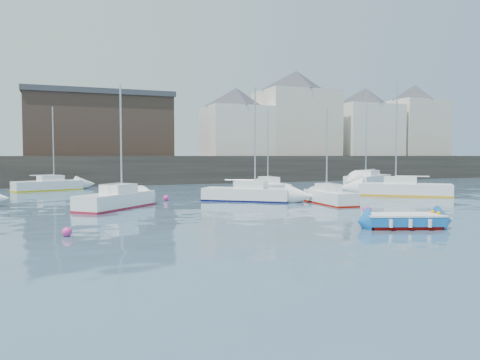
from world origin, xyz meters
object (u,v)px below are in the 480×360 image
object	(u,v)px
sailboat_b	(247,194)
sailboat_f	(270,187)
sailboat_d	(404,189)
sailboat_g	(368,179)
sailboat_h	(48,185)
blue_dinghy	(403,220)
buoy_far	(166,201)
sailboat_c	(330,197)
buoy_near	(67,236)
sailboat_a	(116,200)
buoy_mid	(367,214)

from	to	relation	value
sailboat_b	sailboat_f	size ratio (longest dim) A/B	1.11
sailboat_d	sailboat_g	bearing A→B (deg)	64.41
sailboat_h	blue_dinghy	bearing A→B (deg)	-63.27
sailboat_b	buoy_far	bearing A→B (deg)	155.17
sailboat_c	buoy_near	size ratio (longest dim) A/B	16.49
sailboat_a	buoy_near	world-z (taller)	sailboat_a
blue_dinghy	buoy_mid	world-z (taller)	blue_dinghy
sailboat_c	sailboat_d	bearing A→B (deg)	20.81
sailboat_c	buoy_mid	xyz separation A→B (m)	(-0.90, -5.01, -0.46)
blue_dinghy	sailboat_a	xyz separation A→B (m)	(-10.32, 11.86, 0.17)
sailboat_f	buoy_far	distance (m)	9.70
sailboat_c	blue_dinghy	bearing A→B (deg)	-104.22
sailboat_b	buoy_mid	size ratio (longest dim) A/B	16.99
sailboat_a	sailboat_f	xyz separation A→B (m)	(12.84, 6.73, -0.03)
blue_dinghy	sailboat_c	xyz separation A→B (m)	(2.41, 9.49, 0.13)
sailboat_b	sailboat_c	world-z (taller)	sailboat_b
blue_dinghy	sailboat_f	xyz separation A→B (m)	(2.52, 18.59, 0.14)
buoy_mid	sailboat_b	bearing A→B (deg)	110.13
sailboat_b	buoy_far	xyz separation A→B (m)	(-4.97, 2.30, -0.49)
sailboat_g	buoy_far	distance (m)	25.52
sailboat_b	buoy_near	distance (m)	15.33
sailboat_c	buoy_far	world-z (taller)	sailboat_c
sailboat_h	buoy_mid	xyz separation A→B (m)	(15.75, -23.80, -0.47)
sailboat_g	buoy_mid	world-z (taller)	sailboat_g
sailboat_d	buoy_near	xyz separation A→B (m)	(-24.16, -9.75, -0.52)
sailboat_b	sailboat_c	bearing A→B (deg)	-42.03
sailboat_g	sailboat_h	world-z (taller)	sailboat_g
sailboat_b	buoy_near	xyz separation A→B (m)	(-11.47, -10.16, -0.49)
buoy_far	buoy_near	bearing A→B (deg)	-117.54
sailboat_a	buoy_far	xyz separation A→B (m)	(3.67, 3.61, -0.50)
blue_dinghy	buoy_near	world-z (taller)	blue_dinghy
sailboat_c	sailboat_g	world-z (taller)	sailboat_g
sailboat_h	sailboat_f	bearing A→B (deg)	-30.03
sailboat_b	sailboat_d	size ratio (longest dim) A/B	0.88
blue_dinghy	sailboat_a	bearing A→B (deg)	131.04
blue_dinghy	buoy_mid	distance (m)	4.74
buoy_mid	sailboat_d	bearing A→B (deg)	41.04
blue_dinghy	sailboat_g	distance (m)	30.34
buoy_mid	sailboat_f	bearing A→B (deg)	85.90
sailboat_f	buoy_near	bearing A→B (deg)	-135.15
blue_dinghy	buoy_near	size ratio (longest dim) A/B	9.38
sailboat_h	buoy_near	xyz separation A→B (m)	(1.09, -25.27, -0.47)
sailboat_f	sailboat_c	bearing A→B (deg)	-90.70
blue_dinghy	buoy_near	xyz separation A→B (m)	(-13.15, 3.01, -0.34)
sailboat_a	buoy_mid	world-z (taller)	sailboat_a
blue_dinghy	sailboat_h	bearing A→B (deg)	116.73
sailboat_c	sailboat_h	bearing A→B (deg)	131.54
sailboat_f	buoy_mid	bearing A→B (deg)	-94.10
buoy_mid	buoy_far	distance (m)	13.68
sailboat_d	buoy_far	bearing A→B (deg)	171.28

